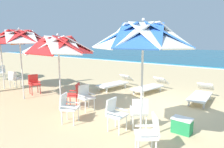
{
  "coord_description": "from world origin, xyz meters",
  "views": [
    {
      "loc": [
        2.7,
        -6.52,
        2.35
      ],
      "look_at": [
        -2.31,
        -0.21,
        1.0
      ],
      "focal_mm": 31.63,
      "sensor_mm": 36.0,
      "label": 1
    }
  ],
  "objects_px": {
    "plastic_chair_7": "(14,78)",
    "sun_lounger_0": "(201,94)",
    "plastic_chair_2": "(115,113)",
    "sun_lounger_2": "(116,83)",
    "beach_umbrella_2": "(19,37)",
    "plastic_chair_6": "(34,83)",
    "plastic_chair_4": "(75,94)",
    "beach_umbrella_3": "(0,39)",
    "plastic_chair_5": "(68,106)",
    "beach_umbrella_0": "(143,37)",
    "plastic_chair_8": "(1,72)",
    "plastic_chair_1": "(149,132)",
    "beach_umbrella_1": "(58,46)",
    "sun_lounger_1": "(150,86)",
    "cooler_box": "(182,125)",
    "plastic_chair_3": "(86,96)",
    "plastic_chair_0": "(139,111)"
  },
  "relations": [
    {
      "from": "plastic_chair_7",
      "to": "sun_lounger_0",
      "type": "xyz_separation_m",
      "value": [
        7.97,
        3.51,
        -0.22
      ]
    },
    {
      "from": "plastic_chair_2",
      "to": "sun_lounger_2",
      "type": "height_order",
      "value": "plastic_chair_2"
    },
    {
      "from": "beach_umbrella_2",
      "to": "plastic_chair_6",
      "type": "distance_m",
      "value": 2.15
    },
    {
      "from": "plastic_chair_4",
      "to": "plastic_chair_6",
      "type": "relative_size",
      "value": 1.0
    },
    {
      "from": "beach_umbrella_3",
      "to": "plastic_chair_5",
      "type": "bearing_deg",
      "value": -6.67
    },
    {
      "from": "sun_lounger_2",
      "to": "plastic_chair_7",
      "type": "bearing_deg",
      "value": -142.52
    },
    {
      "from": "beach_umbrella_0",
      "to": "plastic_chair_8",
      "type": "bearing_deg",
      "value": 173.29
    },
    {
      "from": "plastic_chair_2",
      "to": "plastic_chair_1",
      "type": "bearing_deg",
      "value": -20.26
    },
    {
      "from": "beach_umbrella_1",
      "to": "plastic_chair_1",
      "type": "bearing_deg",
      "value": -6.33
    },
    {
      "from": "plastic_chair_2",
      "to": "sun_lounger_2",
      "type": "bearing_deg",
      "value": 127.31
    },
    {
      "from": "beach_umbrella_0",
      "to": "plastic_chair_7",
      "type": "distance_m",
      "value": 7.96
    },
    {
      "from": "sun_lounger_1",
      "to": "cooler_box",
      "type": "bearing_deg",
      "value": -51.14
    },
    {
      "from": "plastic_chair_3",
      "to": "beach_umbrella_0",
      "type": "bearing_deg",
      "value": -15.08
    },
    {
      "from": "plastic_chair_8",
      "to": "plastic_chair_3",
      "type": "bearing_deg",
      "value": -3.91
    },
    {
      "from": "plastic_chair_0",
      "to": "plastic_chair_4",
      "type": "xyz_separation_m",
      "value": [
        -2.72,
        0.11,
        0.0
      ]
    },
    {
      "from": "plastic_chair_3",
      "to": "cooler_box",
      "type": "height_order",
      "value": "plastic_chair_3"
    },
    {
      "from": "plastic_chair_3",
      "to": "plastic_chair_6",
      "type": "height_order",
      "value": "same"
    },
    {
      "from": "plastic_chair_0",
      "to": "plastic_chair_3",
      "type": "bearing_deg",
      "value": 176.15
    },
    {
      "from": "plastic_chair_1",
      "to": "sun_lounger_2",
      "type": "height_order",
      "value": "plastic_chair_1"
    },
    {
      "from": "sun_lounger_0",
      "to": "plastic_chair_2",
      "type": "bearing_deg",
      "value": -104.75
    },
    {
      "from": "plastic_chair_8",
      "to": "sun_lounger_1",
      "type": "relative_size",
      "value": 0.39
    },
    {
      "from": "plastic_chair_0",
      "to": "plastic_chair_5",
      "type": "relative_size",
      "value": 1.0
    },
    {
      "from": "plastic_chair_3",
      "to": "plastic_chair_4",
      "type": "xyz_separation_m",
      "value": [
        -0.52,
        -0.04,
        0.0
      ]
    },
    {
      "from": "plastic_chair_2",
      "to": "plastic_chair_3",
      "type": "bearing_deg",
      "value": 160.09
    },
    {
      "from": "plastic_chair_8",
      "to": "sun_lounger_2",
      "type": "distance_m",
      "value": 7.28
    },
    {
      "from": "plastic_chair_6",
      "to": "plastic_chair_7",
      "type": "xyz_separation_m",
      "value": [
        -1.77,
        -0.05,
        0.0
      ]
    },
    {
      "from": "plastic_chair_1",
      "to": "beach_umbrella_1",
      "type": "distance_m",
      "value": 3.86
    },
    {
      "from": "plastic_chair_3",
      "to": "plastic_chair_4",
      "type": "distance_m",
      "value": 0.52
    },
    {
      "from": "beach_umbrella_3",
      "to": "plastic_chair_8",
      "type": "height_order",
      "value": "beach_umbrella_3"
    },
    {
      "from": "plastic_chair_8",
      "to": "sun_lounger_2",
      "type": "bearing_deg",
      "value": 20.52
    },
    {
      "from": "plastic_chair_6",
      "to": "beach_umbrella_0",
      "type": "bearing_deg",
      "value": -7.06
    },
    {
      "from": "plastic_chair_5",
      "to": "beach_umbrella_3",
      "type": "height_order",
      "value": "beach_umbrella_3"
    },
    {
      "from": "plastic_chair_0",
      "to": "sun_lounger_2",
      "type": "relative_size",
      "value": 0.39
    },
    {
      "from": "sun_lounger_1",
      "to": "cooler_box",
      "type": "relative_size",
      "value": 4.44
    },
    {
      "from": "beach_umbrella_0",
      "to": "beach_umbrella_3",
      "type": "xyz_separation_m",
      "value": [
        -7.91,
        0.28,
        -0.02
      ]
    },
    {
      "from": "beach_umbrella_2",
      "to": "beach_umbrella_0",
      "type": "bearing_deg",
      "value": -0.22
    },
    {
      "from": "sun_lounger_1",
      "to": "beach_umbrella_3",
      "type": "bearing_deg",
      "value": -146.49
    },
    {
      "from": "plastic_chair_3",
      "to": "plastic_chair_1",
      "type": "bearing_deg",
      "value": -20.06
    },
    {
      "from": "sun_lounger_0",
      "to": "plastic_chair_6",
      "type": "bearing_deg",
      "value": -150.82
    },
    {
      "from": "beach_umbrella_2",
      "to": "beach_umbrella_3",
      "type": "distance_m",
      "value": 2.41
    },
    {
      "from": "plastic_chair_3",
      "to": "plastic_chair_8",
      "type": "bearing_deg",
      "value": 176.09
    },
    {
      "from": "plastic_chair_5",
      "to": "sun_lounger_2",
      "type": "xyz_separation_m",
      "value": [
        -1.46,
        4.18,
        -0.22
      ]
    },
    {
      "from": "plastic_chair_3",
      "to": "plastic_chair_4",
      "type": "bearing_deg",
      "value": -175.98
    },
    {
      "from": "plastic_chair_5",
      "to": "plastic_chair_2",
      "type": "bearing_deg",
      "value": 17.85
    },
    {
      "from": "sun_lounger_2",
      "to": "plastic_chair_0",
      "type": "bearing_deg",
      "value": -44.65
    },
    {
      "from": "beach_umbrella_2",
      "to": "plastic_chair_5",
      "type": "bearing_deg",
      "value": -7.08
    },
    {
      "from": "plastic_chair_2",
      "to": "sun_lounger_0",
      "type": "bearing_deg",
      "value": 75.25
    },
    {
      "from": "plastic_chair_1",
      "to": "cooler_box",
      "type": "height_order",
      "value": "plastic_chair_1"
    },
    {
      "from": "beach_umbrella_0",
      "to": "plastic_chair_6",
      "type": "height_order",
      "value": "beach_umbrella_0"
    },
    {
      "from": "plastic_chair_3",
      "to": "plastic_chair_2",
      "type": "bearing_deg",
      "value": -19.91
    }
  ]
}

